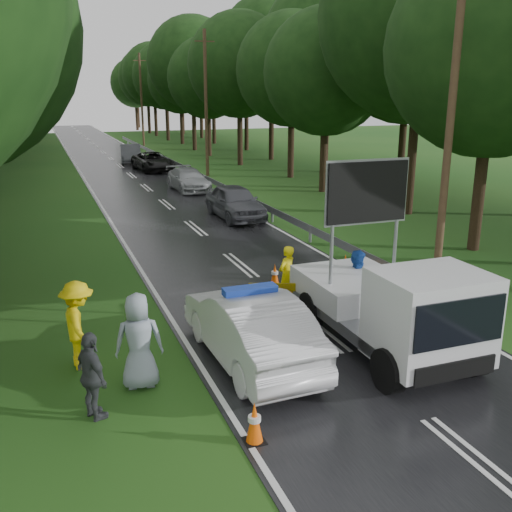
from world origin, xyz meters
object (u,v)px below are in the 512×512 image
police_sedan (250,327)px  work_truck (393,306)px  queue_car_third (153,162)px  officer (287,275)px  queue_car_second (188,180)px  barrier (292,292)px  queue_car_fourth (131,154)px  civilian (358,283)px  queue_car_first (235,202)px

police_sedan → work_truck: size_ratio=0.91×
police_sedan → work_truck: work_truck is taller
police_sedan → queue_car_third: police_sedan is taller
officer → police_sedan: bearing=23.5°
police_sedan → officer: size_ratio=2.89×
officer → queue_car_third: 30.03m
queue_car_second → queue_car_third: 9.82m
queue_car_second → queue_car_third: bearing=89.4°
queue_car_second → queue_car_third: size_ratio=0.90×
barrier → queue_car_third: bearing=107.1°
police_sedan → queue_car_fourth: bearing=-97.0°
civilian → officer: bearing=101.3°
queue_car_third → barrier: bearing=-99.6°
officer → queue_car_first: size_ratio=0.36×
queue_car_first → queue_car_second: bearing=89.4°
queue_car_fourth → work_truck: bearing=-83.2°
civilian → queue_car_fourth: bearing=58.2°
work_truck → queue_car_first: size_ratio=1.16×
barrier → queue_car_first: 12.74m
officer → queue_car_second: (2.27, 20.15, -0.18)m
barrier → queue_car_fourth: (1.51, 36.97, 0.05)m
barrier → queue_car_fourth: queue_car_fourth is taller
queue_car_fourth → queue_car_third: bearing=-75.5°
work_truck → queue_car_third: bearing=88.5°
barrier → queue_car_second: (2.56, 21.15, -0.05)m
barrier → officer: size_ratio=1.28×
police_sedan → queue_car_fourth: 39.15m
queue_car_fourth → queue_car_second: bearing=-79.0°
work_truck → barrier: (-1.23, 2.83, -0.44)m
work_truck → officer: 3.96m
police_sedan → civilian: (3.64, 1.53, 0.11)m
officer → queue_car_third: officer is taller
civilian → police_sedan: bearing=170.8°
queue_car_third → queue_car_fourth: bearing=91.9°
barrier → queue_car_first: bearing=99.3°
barrier → civilian: (1.70, -0.50, 0.19)m
civilian → barrier: bearing=131.5°
police_sedan → civilian: bearing=-159.0°
police_sedan → queue_car_fourth: (3.46, 39.00, -0.03)m
police_sedan → officer: 3.76m
civilian → queue_car_third: bearing=56.9°
police_sedan → officer: police_sedan is taller
queue_car_first → queue_car_third: 18.50m
barrier → queue_car_first: (2.64, 12.47, 0.07)m
officer → queue_car_fourth: 35.99m
officer → queue_car_first: officer is taller
work_truck → queue_car_second: (1.33, 23.98, -0.49)m
queue_car_first → barrier: bearing=-103.1°
police_sedan → queue_car_third: 33.27m
officer → civilian: bearing=103.2°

